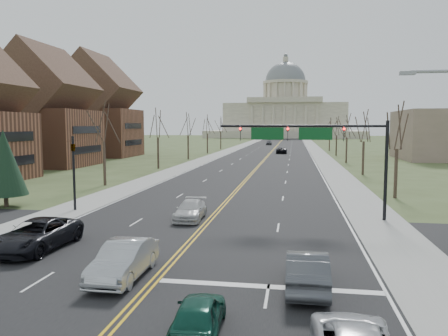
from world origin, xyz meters
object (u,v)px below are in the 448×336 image
(signal_mast, at_px, (315,140))
(car_nb_inner_lead, at_px, (198,315))
(car_sb_outer_lead, at_px, (37,235))
(signal_left, at_px, (74,165))
(car_far_sb, at_px, (269,143))
(car_nb_outer_lead, at_px, (307,270))
(car_sb_inner_second, at_px, (190,210))
(car_sb_inner_lead, at_px, (124,260))
(car_far_nb, at_px, (282,150))

(signal_mast, height_order, car_nb_inner_lead, signal_mast)
(car_nb_inner_lead, height_order, car_sb_outer_lead, car_sb_outer_lead)
(signal_mast, height_order, signal_left, signal_mast)
(signal_mast, distance_m, signal_left, 19.06)
(signal_left, height_order, car_nb_inner_lead, signal_left)
(signal_left, distance_m, car_far_sb, 125.55)
(car_nb_outer_lead, bearing_deg, car_sb_inner_second, -57.30)
(car_nb_inner_lead, relative_size, car_sb_outer_lead, 0.65)
(signal_mast, bearing_deg, car_far_sb, 94.82)
(signal_left, bearing_deg, car_sb_inner_second, -10.87)
(car_nb_inner_lead, bearing_deg, signal_mast, -106.46)
(signal_left, bearing_deg, car_nb_inner_lead, -52.83)
(car_sb_inner_second, bearing_deg, car_nb_outer_lead, -59.68)
(car_far_sb, bearing_deg, signal_left, -93.99)
(car_sb_outer_lead, bearing_deg, car_sb_inner_lead, -26.69)
(car_sb_inner_lead, height_order, car_far_nb, car_sb_inner_lead)
(signal_mast, xyz_separation_m, car_sb_inner_second, (-8.87, -1.93, -5.07))
(car_sb_inner_lead, bearing_deg, car_nb_outer_lead, -0.34)
(car_sb_inner_second, bearing_deg, car_sb_outer_lead, -128.45)
(car_sb_inner_second, bearing_deg, car_nb_inner_lead, -77.95)
(car_sb_inner_lead, xyz_separation_m, car_sb_outer_lead, (-6.47, 3.54, 0.01))
(signal_left, relative_size, car_sb_inner_second, 1.28)
(car_nb_inner_lead, height_order, car_sb_inner_second, car_sb_inner_second)
(car_nb_outer_lead, bearing_deg, car_sb_inner_lead, -0.06)
(signal_mast, height_order, car_far_nb, signal_mast)
(car_nb_inner_lead, relative_size, car_sb_inner_lead, 0.78)
(signal_mast, distance_m, car_far_nb, 77.00)
(signal_mast, relative_size, car_far_sb, 2.47)
(signal_mast, height_order, car_sb_outer_lead, signal_mast)
(signal_left, bearing_deg, car_far_nb, 79.40)
(car_nb_inner_lead, relative_size, car_far_nb, 0.68)
(car_far_nb, bearing_deg, signal_mast, 92.41)
(car_nb_outer_lead, xyz_separation_m, car_far_nb, (-3.75, 91.14, -0.02))
(car_nb_inner_lead, distance_m, car_sb_inner_lead, 6.47)
(signal_left, bearing_deg, signal_mast, -0.00)
(car_sb_inner_lead, xyz_separation_m, car_far_sb, (-1.64, 139.66, 0.02))
(car_nb_outer_lead, relative_size, car_sb_outer_lead, 0.82)
(car_far_nb, bearing_deg, car_sb_outer_lead, 81.95)
(car_nb_outer_lead, relative_size, car_far_nb, 0.86)
(car_nb_outer_lead, distance_m, car_far_nb, 91.22)
(signal_mast, height_order, car_sb_inner_second, signal_mast)
(car_sb_inner_second, bearing_deg, signal_left, 166.77)
(signal_mast, distance_m, car_far_sb, 125.78)
(car_nb_inner_lead, height_order, car_far_nb, car_far_nb)
(signal_mast, relative_size, car_nb_inner_lead, 3.13)
(car_far_nb, height_order, car_far_sb, car_far_sb)
(signal_left, xyz_separation_m, car_sb_outer_lead, (3.56, -10.88, -2.88))
(car_far_sb, bearing_deg, car_nb_inner_lead, -87.74)
(car_nb_outer_lead, bearing_deg, car_far_sb, -86.00)
(signal_mast, bearing_deg, car_nb_outer_lead, -93.37)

